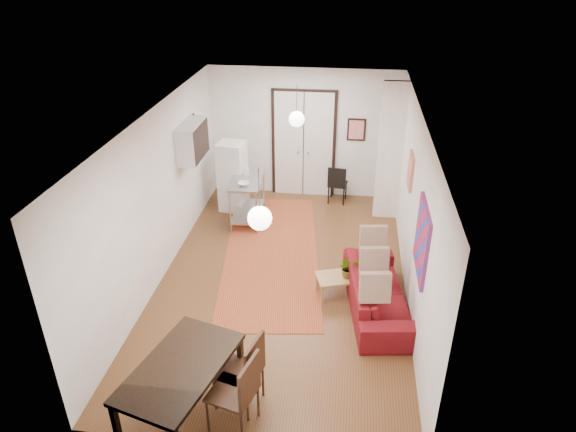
# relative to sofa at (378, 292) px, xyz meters

# --- Properties ---
(floor) EXTENTS (7.00, 7.00, 0.00)m
(floor) POSITION_rel_sofa_xyz_m (-1.61, 0.66, -0.32)
(floor) COLOR brown
(floor) RESTS_ON ground
(ceiling) EXTENTS (4.20, 7.00, 0.02)m
(ceiling) POSITION_rel_sofa_xyz_m (-1.61, 0.66, 2.58)
(ceiling) COLOR white
(ceiling) RESTS_ON wall_back
(wall_back) EXTENTS (4.20, 0.02, 2.90)m
(wall_back) POSITION_rel_sofa_xyz_m (-1.61, 4.16, 1.13)
(wall_back) COLOR white
(wall_back) RESTS_ON floor
(wall_front) EXTENTS (4.20, 0.02, 2.90)m
(wall_front) POSITION_rel_sofa_xyz_m (-1.61, -2.84, 1.13)
(wall_front) COLOR white
(wall_front) RESTS_ON floor
(wall_left) EXTENTS (0.02, 7.00, 2.90)m
(wall_left) POSITION_rel_sofa_xyz_m (-3.71, 0.66, 1.13)
(wall_left) COLOR white
(wall_left) RESTS_ON floor
(wall_right) EXTENTS (0.02, 7.00, 2.90)m
(wall_right) POSITION_rel_sofa_xyz_m (0.49, 0.66, 1.13)
(wall_right) COLOR white
(wall_right) RESTS_ON floor
(double_doors) EXTENTS (1.44, 0.06, 2.50)m
(double_doors) POSITION_rel_sofa_xyz_m (-1.61, 4.12, 0.88)
(double_doors) COLOR white
(double_doors) RESTS_ON wall_back
(stub_partition) EXTENTS (0.50, 0.10, 2.90)m
(stub_partition) POSITION_rel_sofa_xyz_m (0.24, 3.21, 1.13)
(stub_partition) COLOR white
(stub_partition) RESTS_ON floor
(wall_cabinet) EXTENTS (0.35, 1.00, 0.70)m
(wall_cabinet) POSITION_rel_sofa_xyz_m (-3.53, 2.16, 1.58)
(wall_cabinet) COLOR silver
(wall_cabinet) RESTS_ON wall_left
(painting_popart) EXTENTS (0.05, 1.00, 1.00)m
(painting_popart) POSITION_rel_sofa_xyz_m (0.47, -0.59, 1.33)
(painting_popart) COLOR red
(painting_popart) RESTS_ON wall_right
(painting_abstract) EXTENTS (0.05, 0.50, 0.60)m
(painting_abstract) POSITION_rel_sofa_xyz_m (0.47, 1.46, 1.48)
(painting_abstract) COLOR beige
(painting_abstract) RESTS_ON wall_right
(poster_back) EXTENTS (0.40, 0.03, 0.50)m
(poster_back) POSITION_rel_sofa_xyz_m (-0.46, 4.13, 1.28)
(poster_back) COLOR red
(poster_back) RESTS_ON wall_back
(print_left) EXTENTS (0.03, 0.44, 0.54)m
(print_left) POSITION_rel_sofa_xyz_m (-3.68, 2.66, 1.63)
(print_left) COLOR #8C5D3A
(print_left) RESTS_ON wall_left
(pendant_back) EXTENTS (0.30, 0.30, 0.80)m
(pendant_back) POSITION_rel_sofa_xyz_m (-1.61, 2.66, 1.93)
(pendant_back) COLOR white
(pendant_back) RESTS_ON ceiling
(pendant_front) EXTENTS (0.30, 0.30, 0.80)m
(pendant_front) POSITION_rel_sofa_xyz_m (-1.61, -1.34, 1.93)
(pendant_front) COLOR white
(pendant_front) RESTS_ON ceiling
(kilim_rug) EXTENTS (2.28, 4.75, 0.01)m
(kilim_rug) POSITION_rel_sofa_xyz_m (-1.93, 1.42, -0.31)
(kilim_rug) COLOR #A9472A
(kilim_rug) RESTS_ON floor
(sofa) EXTENTS (1.15, 2.29, 0.64)m
(sofa) POSITION_rel_sofa_xyz_m (0.00, 0.00, 0.00)
(sofa) COLOR maroon
(sofa) RESTS_ON floor
(coffee_table) EXTENTS (0.92, 0.69, 0.37)m
(coffee_table) POSITION_rel_sofa_xyz_m (-0.58, 0.30, -0.00)
(coffee_table) COLOR #AA8A50
(coffee_table) RESTS_ON floor
(potted_plant) EXTENTS (0.36, 0.39, 0.36)m
(potted_plant) POSITION_rel_sofa_xyz_m (-0.48, 0.30, 0.22)
(potted_plant) COLOR #316D34
(potted_plant) RESTS_ON coffee_table
(kitchen_counter) EXTENTS (0.66, 1.25, 0.94)m
(kitchen_counter) POSITION_rel_sofa_xyz_m (-2.63, 2.70, 0.29)
(kitchen_counter) COLOR #B2B4B7
(kitchen_counter) RESTS_ON floor
(bowl) EXTENTS (0.23, 0.23, 0.05)m
(bowl) POSITION_rel_sofa_xyz_m (-2.63, 2.40, 0.64)
(bowl) COLOR white
(bowl) RESTS_ON kitchen_counter
(soap_bottle) EXTENTS (0.09, 0.09, 0.19)m
(soap_bottle) POSITION_rel_sofa_xyz_m (-2.68, 2.95, 0.71)
(soap_bottle) COLOR teal
(soap_bottle) RESTS_ON kitchen_counter
(fridge) EXTENTS (0.61, 0.61, 1.53)m
(fridge) POSITION_rel_sofa_xyz_m (-3.04, 3.18, 0.44)
(fridge) COLOR silver
(fridge) RESTS_ON floor
(dining_table) EXTENTS (1.29, 1.75, 0.87)m
(dining_table) POSITION_rel_sofa_xyz_m (-2.38, -2.49, 0.45)
(dining_table) COLOR black
(dining_table) RESTS_ON floor
(dining_chair_near) EXTENTS (0.63, 0.79, 1.07)m
(dining_chair_near) POSITION_rel_sofa_xyz_m (-1.78, -2.04, 0.31)
(dining_chair_near) COLOR #391F12
(dining_chair_near) RESTS_ON floor
(dining_chair_far) EXTENTS (0.63, 0.79, 1.07)m
(dining_chair_far) POSITION_rel_sofa_xyz_m (-1.78, -2.38, 0.31)
(dining_chair_far) COLOR #391F12
(dining_chair_far) RESTS_ON floor
(black_side_chair) EXTENTS (0.45, 0.45, 0.88)m
(black_side_chair) POSITION_rel_sofa_xyz_m (-0.79, 3.89, 0.19)
(black_side_chair) COLOR black
(black_side_chair) RESTS_ON floor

